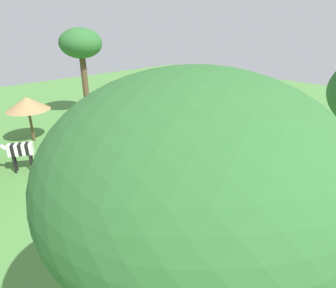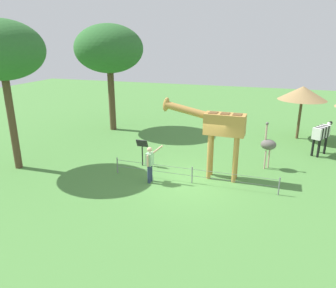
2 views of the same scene
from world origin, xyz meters
The scene contains 10 objects.
ground_plane centered at (0.00, 0.00, 0.00)m, with size 60.00×60.00×0.00m, color #4C843D.
giraffe centered at (-0.84, -0.74, 2.30)m, with size 3.67×0.76×3.46m.
visitor centered at (1.73, 0.61, 0.90)m, with size 0.67×0.58×1.67m.
zebra centered at (-5.55, -5.38, 1.16)m, with size 1.17×1.71×1.66m.
ostrich centered at (-2.95, -2.52, 1.18)m, with size 0.70×0.56×2.25m.
shade_hut_far centered at (-9.44, -3.33, 2.54)m, with size 2.71×2.71×2.97m.
tree_east centered at (7.17, -6.47, 5.23)m, with size 4.33×4.33×6.79m.
tree_west centered at (-11.82, 2.10, 5.68)m, with size 3.24×3.24×6.96m.
info_sign centered at (2.77, -1.03, 0.95)m, with size 0.56×0.21×1.32m.
wire_fence centered at (0.00, 0.18, 0.40)m, with size 7.05×0.05×0.75m.
Camera 1 is at (9.45, -9.21, 7.27)m, focal length 30.52 mm.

